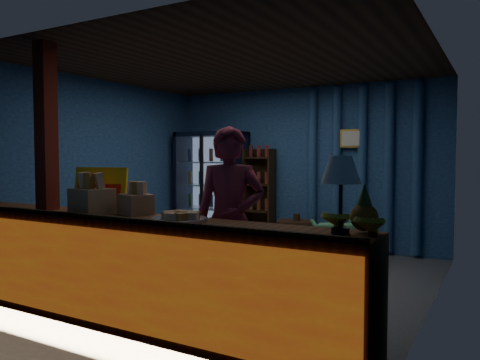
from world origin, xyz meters
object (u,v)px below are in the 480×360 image
object	(u,v)px
shopkeeper	(230,222)
table_lamp	(341,173)
green_chair	(333,240)
pastry_tray	(179,218)

from	to	relation	value
shopkeeper	table_lamp	world-z (taller)	shopkeeper
green_chair	table_lamp	distance (m)	3.64
pastry_tray	table_lamp	xyz separation A→B (m)	(1.35, 0.03, 0.40)
shopkeeper	table_lamp	xyz separation A→B (m)	(1.21, -0.54, 0.49)
shopkeeper	pastry_tray	size ratio (longest dim) A/B	3.68
shopkeeper	pastry_tray	distance (m)	0.60
shopkeeper	green_chair	distance (m)	2.81
shopkeeper	table_lamp	distance (m)	1.41
shopkeeper	table_lamp	size ratio (longest dim) A/B	3.26
pastry_tray	table_lamp	world-z (taller)	table_lamp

